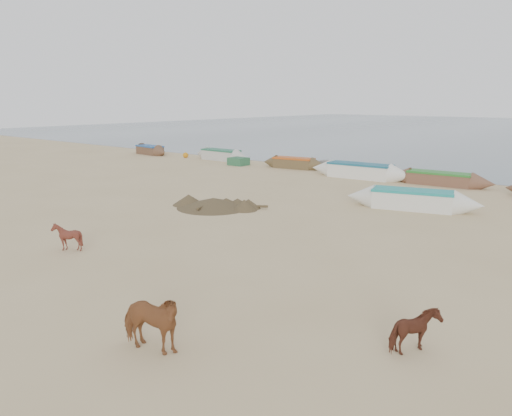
% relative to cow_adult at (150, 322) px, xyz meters
% --- Properties ---
extents(ground, '(140.00, 140.00, 0.00)m').
position_rel_cow_adult_xyz_m(ground, '(-4.28, 4.64, -0.65)').
color(ground, tan).
rests_on(ground, ground).
extents(cow_adult, '(1.68, 1.08, 1.31)m').
position_rel_cow_adult_xyz_m(cow_adult, '(0.00, 0.00, 0.00)').
color(cow_adult, brown).
rests_on(cow_adult, ground).
extents(calf_front, '(0.98, 0.90, 0.96)m').
position_rel_cow_adult_xyz_m(calf_front, '(-7.88, 2.73, -0.17)').
color(calf_front, '#57251B').
rests_on(calf_front, ground).
extents(calf_right, '(0.80, 0.94, 0.94)m').
position_rel_cow_adult_xyz_m(calf_right, '(4.25, 3.42, -0.18)').
color(calf_right, '#5B2D1D').
rests_on(calf_right, ground).
extents(near_canoe, '(6.40, 2.90, 0.94)m').
position_rel_cow_adult_xyz_m(near_canoe, '(-1.28, 16.71, -0.19)').
color(near_canoe, silver).
rests_on(near_canoe, ground).
extents(debris_pile, '(3.62, 3.62, 0.47)m').
position_rel_cow_adult_xyz_m(debris_pile, '(-8.85, 10.95, -0.42)').
color(debris_pile, brown).
rests_on(debris_pile, ground).
extents(waterline_canoes, '(39.85, 3.03, 0.99)m').
position_rel_cow_adult_xyz_m(waterline_canoes, '(-11.25, 24.24, -0.21)').
color(waterline_canoes, brown).
rests_on(waterline_canoes, ground).
extents(beach_clutter, '(45.60, 4.57, 0.64)m').
position_rel_cow_adult_xyz_m(beach_clutter, '(0.26, 24.33, -0.36)').
color(beach_clutter, '#2A5F3D').
rests_on(beach_clutter, ground).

